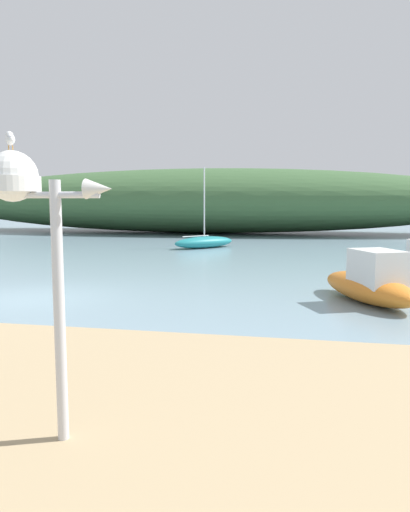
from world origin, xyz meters
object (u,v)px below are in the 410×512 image
at_px(motorboat_mid_channel, 370,283).
at_px(seagull_on_radar, 10,139).
at_px(sailboat_by_sandbar, 204,242).
at_px(mast_structure, 24,200).

bearing_deg(motorboat_mid_channel, seagull_on_radar, -118.71).
distance_m(seagull_on_radar, sailboat_by_sandbar, 23.82).
relative_size(seagull_on_radar, sailboat_by_sandbar, 0.05).
relative_size(mast_structure, sailboat_by_sandbar, 0.65).
distance_m(sailboat_by_sandbar, motorboat_mid_channel, 16.27).
height_order(seagull_on_radar, sailboat_by_sandbar, sailboat_by_sandbar).
height_order(sailboat_by_sandbar, motorboat_mid_channel, sailboat_by_sandbar).
bearing_deg(seagull_on_radar, motorboat_mid_channel, 61.29).
height_order(seagull_on_radar, motorboat_mid_channel, seagull_on_radar).
bearing_deg(sailboat_by_sandbar, mast_structure, -83.44).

